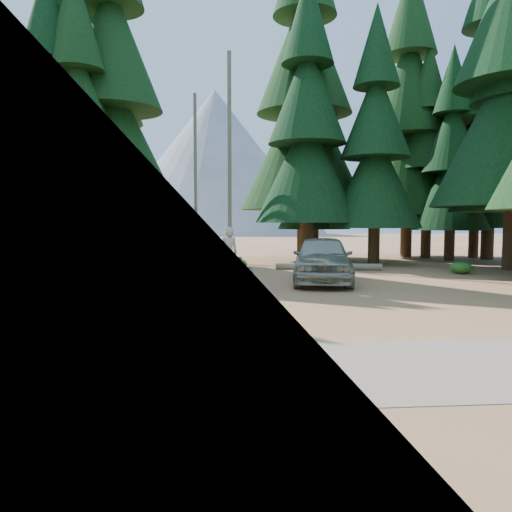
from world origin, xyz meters
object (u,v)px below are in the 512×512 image
object	(u,v)px
silver_minivan_right	(322,259)
log_mid	(210,268)
silver_minivan_center	(210,266)
frisbee_player	(228,253)
log_left	(95,268)
red_pickup	(73,264)
log_right	(328,267)

from	to	relation	value
silver_minivan_right	log_mid	distance (m)	6.72
silver_minivan_center	frisbee_player	xyz separation A→B (m)	(0.65, -0.98, 0.54)
silver_minivan_center	log_left	world-z (taller)	silver_minivan_center
silver_minivan_right	frisbee_player	distance (m)	4.12
red_pickup	silver_minivan_center	size ratio (longest dim) A/B	1.21
silver_minivan_right	log_mid	world-z (taller)	silver_minivan_right
red_pickup	log_right	size ratio (longest dim) A/B	1.22
frisbee_player	log_right	xyz separation A→B (m)	(5.12, 6.76, -1.14)
log_mid	log_right	bearing A→B (deg)	6.73
red_pickup	frisbee_player	xyz separation A→B (m)	(5.51, -0.71, 0.42)
red_pickup	log_left	xyz separation A→B (m)	(-0.75, 6.38, -0.76)
log_left	log_mid	bearing A→B (deg)	2.02
silver_minivan_center	silver_minivan_right	world-z (taller)	silver_minivan_right
log_left	log_right	xyz separation A→B (m)	(11.38, -0.32, 0.04)
silver_minivan_right	log_right	size ratio (longest dim) A/B	1.06
silver_minivan_right	log_left	world-z (taller)	silver_minivan_right
log_right	log_mid	bearing A→B (deg)	-167.73
red_pickup	log_mid	bearing A→B (deg)	52.57
log_mid	red_pickup	bearing A→B (deg)	-122.66
red_pickup	log_right	xyz separation A→B (m)	(10.63, 6.05, -0.72)
red_pickup	frisbee_player	distance (m)	5.58
log_left	red_pickup	bearing A→B (deg)	-77.11
silver_minivan_right	log_mid	xyz separation A→B (m)	(-4.46, 4.96, -0.81)
silver_minivan_right	log_left	xyz separation A→B (m)	(-9.99, 5.36, -0.81)
log_left	log_right	world-z (taller)	log_right
red_pickup	silver_minivan_right	xyz separation A→B (m)	(9.24, 1.01, 0.05)
red_pickup	frisbee_player	size ratio (longest dim) A/B	3.51
silver_minivan_center	silver_minivan_right	bearing A→B (deg)	-3.16
red_pickup	frisbee_player	world-z (taller)	frisbee_player
log_right	red_pickup	bearing A→B (deg)	-138.85
silver_minivan_center	log_left	distance (m)	8.32
log_left	log_mid	distance (m)	5.54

